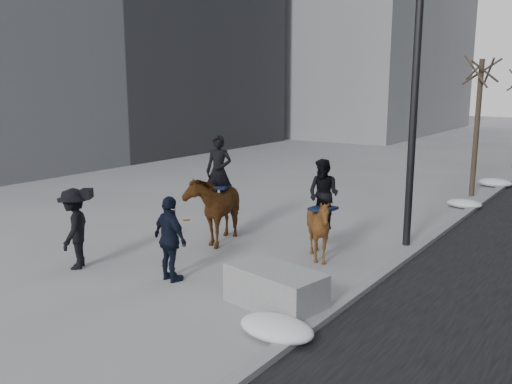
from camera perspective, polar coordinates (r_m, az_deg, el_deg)
The scene contains 10 objects.
ground at distance 11.88m, azimuth -3.37°, elevation -8.06°, with size 120.00×120.00×0.00m, color gray.
curb at distance 19.55m, azimuth 22.65°, elevation -0.96°, with size 0.25×90.00×0.12m, color gray.
planter at distance 9.82m, azimuth 2.02°, elevation -10.08°, with size 1.80×0.90×0.72m, color #97979A.
tree_near at distance 20.42m, azimuth 22.26°, elevation 6.90°, with size 1.20×1.20×5.28m, color #372B21, non-canonical shape.
mounted_left at distance 13.70m, azimuth -4.23°, elevation -1.08°, with size 1.56×2.27×2.68m.
mounted_right at distance 12.22m, azimuth 6.79°, elevation -3.03°, with size 1.31×1.45×2.30m.
feeder at distance 11.04m, azimuth -9.01°, elevation -4.92°, with size 1.10×0.96×1.75m.
camera_crew at distance 12.30m, azimuth -18.57°, elevation -3.65°, with size 1.20×1.30×1.75m.
lamppost at distance 13.46m, azimuth 16.59°, elevation 15.39°, with size 0.25×1.08×9.09m.
snow_piles at distance 16.16m, azimuth 18.75°, elevation -2.79°, with size 1.28×16.27×0.33m.
Camera 1 is at (7.02, -8.73, 3.96)m, focal length 38.00 mm.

